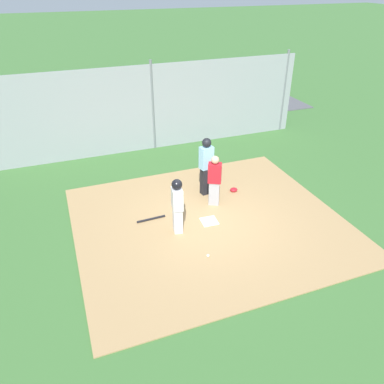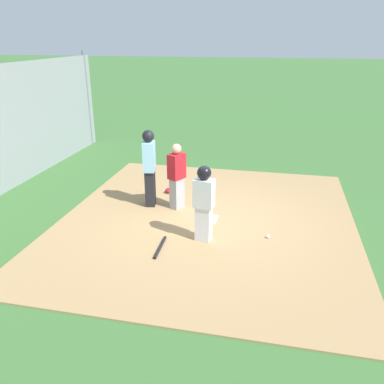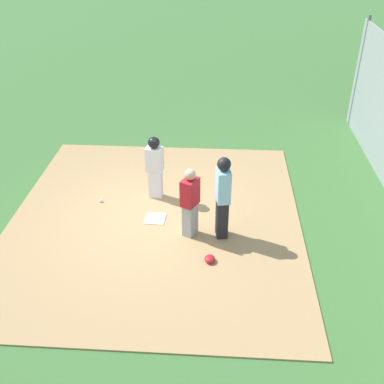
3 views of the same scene
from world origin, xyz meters
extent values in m
plane|color=#3D6B33|center=(0.00, 0.00, 0.00)|extent=(140.00, 140.00, 0.00)
cube|color=#A88456|center=(0.00, 0.00, 0.01)|extent=(7.20, 6.40, 0.03)
cube|color=white|center=(0.00, 0.00, 0.04)|extent=(0.46, 0.46, 0.02)
cube|color=#9E9EA3|center=(-0.49, -0.81, 0.40)|extent=(0.37, 0.33, 0.74)
cube|color=#B21923|center=(-0.49, -0.81, 1.06)|extent=(0.46, 0.41, 0.59)
sphere|color=tan|center=(-0.49, -0.81, 1.47)|extent=(0.23, 0.23, 0.23)
cube|color=black|center=(-0.50, -1.47, 0.47)|extent=(0.33, 0.27, 0.87)
cube|color=#8CC1E0|center=(-0.50, -1.47, 1.25)|extent=(0.42, 0.32, 0.69)
sphere|color=black|center=(-0.50, -1.47, 1.73)|extent=(0.27, 0.27, 0.27)
cube|color=silver|center=(0.95, 0.10, 0.39)|extent=(0.26, 0.33, 0.72)
cube|color=silver|center=(0.95, 0.10, 1.03)|extent=(0.32, 0.42, 0.57)
sphere|color=tan|center=(0.95, 0.10, 1.42)|extent=(0.22, 0.22, 0.22)
sphere|color=black|center=(0.95, 0.10, 1.44)|extent=(0.27, 0.27, 0.27)
cylinder|color=black|center=(1.49, -0.64, 0.06)|extent=(0.82, 0.09, 0.06)
ellipsoid|color=#B21923|center=(-1.37, -1.26, 0.09)|extent=(0.24, 0.20, 0.12)
sphere|color=white|center=(0.61, 1.37, 0.07)|extent=(0.07, 0.07, 0.07)
cube|color=#93999E|center=(0.00, -5.52, 1.60)|extent=(12.00, 0.05, 3.20)
cylinder|color=slate|center=(-5.70, -5.52, 1.68)|extent=(0.10, 0.10, 3.35)
cylinder|color=slate|center=(0.00, -5.52, 1.68)|extent=(0.10, 0.10, 3.35)
cube|color=#515156|center=(0.00, -10.13, 0.02)|extent=(18.00, 5.20, 0.04)
cube|color=#B2B2B7|center=(-5.57, -10.44, 0.44)|extent=(4.33, 2.04, 0.64)
cube|color=#97979C|center=(-5.42, -10.42, 1.04)|extent=(2.43, 1.75, 0.56)
cylinder|color=black|center=(-6.86, -11.40, 0.34)|extent=(0.61, 0.23, 0.60)
cylinder|color=black|center=(-7.00, -9.70, 0.34)|extent=(0.61, 0.23, 0.60)
cylinder|color=black|center=(-4.14, -11.17, 0.34)|extent=(0.61, 0.23, 0.60)
cylinder|color=black|center=(-4.28, -9.48, 0.34)|extent=(0.61, 0.23, 0.60)
cube|color=maroon|center=(3.21, -10.58, 0.44)|extent=(4.32, 2.01, 0.64)
cube|color=maroon|center=(3.06, -10.57, 1.04)|extent=(2.42, 1.73, 0.56)
cylinder|color=black|center=(4.64, -9.84, 0.34)|extent=(0.61, 0.22, 0.60)
cylinder|color=black|center=(4.51, -11.53, 0.34)|extent=(0.61, 0.22, 0.60)
cylinder|color=black|center=(1.92, -9.63, 0.34)|extent=(0.61, 0.22, 0.60)
cylinder|color=black|center=(1.79, -11.33, 0.34)|extent=(0.61, 0.22, 0.60)
cylinder|color=black|center=(4.78, -10.59, 0.34)|extent=(0.62, 0.25, 0.60)
cylinder|color=black|center=(4.58, -8.90, 0.34)|extent=(0.62, 0.25, 0.60)
camera|label=1|loc=(3.45, 7.81, 5.98)|focal=34.98mm
camera|label=2|loc=(7.92, 1.39, 3.86)|focal=37.20mm
camera|label=3|loc=(-8.36, -1.36, 5.92)|focal=43.21mm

